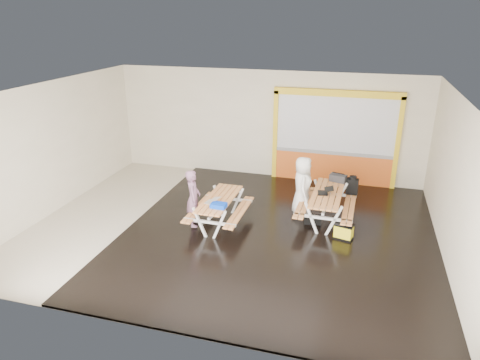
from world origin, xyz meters
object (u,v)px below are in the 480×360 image
(backpack, at_px, (352,185))
(picnic_table_left, at_px, (219,205))
(laptop_left, at_px, (212,201))
(toolbox, at_px, (338,178))
(person_right, at_px, (302,186))
(blue_pouch, at_px, (219,205))
(laptop_right, at_px, (325,191))
(fluke_bag, at_px, (344,231))
(dark_case, at_px, (312,220))
(person_left, at_px, (193,198))
(picnic_table_right, at_px, (327,200))

(backpack, bearing_deg, picnic_table_left, -149.66)
(laptop_left, relative_size, toolbox, 0.76)
(person_right, xyz_separation_m, blue_pouch, (-1.77, -1.70, -0.04))
(laptop_right, bearing_deg, fluke_bag, -55.24)
(blue_pouch, bearing_deg, fluke_bag, 11.96)
(laptop_right, relative_size, dark_case, 1.02)
(person_right, xyz_separation_m, laptop_right, (0.62, -0.25, 0.01))
(blue_pouch, bearing_deg, toolbox, 42.02)
(person_left, xyz_separation_m, dark_case, (2.90, 1.00, -0.68))
(person_left, xyz_separation_m, laptop_right, (3.15, 1.16, 0.07))
(laptop_right, height_order, dark_case, laptop_right)
(picnic_table_left, xyz_separation_m, picnic_table_right, (2.61, 0.97, 0.04))
(picnic_table_right, bearing_deg, dark_case, -144.53)
(person_left, xyz_separation_m, fluke_bag, (3.72, 0.35, -0.58))
(laptop_left, bearing_deg, dark_case, 23.89)
(toolbox, bearing_deg, person_right, -141.80)
(laptop_left, relative_size, laptop_right, 0.86)
(picnic_table_left, relative_size, dark_case, 4.61)
(picnic_table_right, relative_size, backpack, 4.10)
(picnic_table_left, bearing_deg, blue_pouch, -73.07)
(laptop_left, relative_size, fluke_bag, 0.74)
(picnic_table_right, height_order, person_left, person_left)
(person_left, bearing_deg, person_right, -78.95)
(blue_pouch, relative_size, dark_case, 0.86)
(toolbox, distance_m, dark_case, 1.46)
(picnic_table_right, distance_m, dark_case, 0.64)
(fluke_bag, bearing_deg, blue_pouch, -168.04)
(person_left, height_order, person_right, person_right)
(picnic_table_right, relative_size, toolbox, 4.36)
(picnic_table_right, distance_m, person_right, 0.74)
(person_left, relative_size, toolbox, 3.04)
(toolbox, height_order, fluke_bag, toolbox)
(laptop_left, height_order, backpack, backpack)
(picnic_table_right, relative_size, laptop_left, 5.72)
(person_right, xyz_separation_m, toolbox, (0.87, 0.69, 0.06))
(person_left, bearing_deg, picnic_table_right, -87.31)
(laptop_right, height_order, backpack, backpack)
(picnic_table_left, height_order, laptop_right, laptop_right)
(person_right, relative_size, toolbox, 3.30)
(person_right, xyz_separation_m, backpack, (1.27, 0.71, -0.11))
(person_left, distance_m, toolbox, 4.01)
(picnic_table_left, relative_size, laptop_left, 5.28)
(blue_pouch, height_order, dark_case, blue_pouch)
(picnic_table_right, bearing_deg, person_left, -159.17)
(toolbox, xyz_separation_m, backpack, (0.39, 0.02, -0.18))
(picnic_table_right, relative_size, fluke_bag, 4.26)
(backpack, bearing_deg, blue_pouch, -141.67)
(picnic_table_left, xyz_separation_m, dark_case, (2.29, 0.75, -0.47))
(fluke_bag, bearing_deg, toolbox, 99.94)
(picnic_table_right, height_order, laptop_right, laptop_right)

